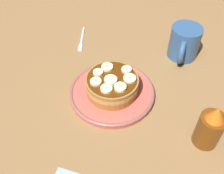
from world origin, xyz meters
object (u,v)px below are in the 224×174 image
object	(u,v)px
banana_slice_7	(98,73)
syrup_bottle	(210,127)
banana_slice_3	(120,87)
pancake_stack	(112,85)
coffee_mug	(184,43)
plate	(112,92)
banana_slice_5	(106,89)
banana_slice_2	(127,70)
banana_slice_4	(96,82)
banana_slice_1	(107,67)
fork	(82,40)
banana_slice_6	(130,79)
banana_slice_0	(109,80)

from	to	relation	value
banana_slice_7	syrup_bottle	xyz separation A→B (cm)	(6.78, 28.97, -1.13)
banana_slice_3	syrup_bottle	xyz separation A→B (cm)	(3.72, 21.95, -1.21)
pancake_stack	coffee_mug	bearing A→B (deg)	146.33
plate	banana_slice_7	xyz separation A→B (cm)	(-0.54, -4.00, 5.54)
coffee_mug	pancake_stack	bearing A→B (deg)	-33.67
banana_slice_5	syrup_bottle	world-z (taller)	syrup_bottle
banana_slice_2	banana_slice_4	xyz separation A→B (cm)	(6.61, -5.95, -0.06)
banana_slice_4	plate	bearing A→B (deg)	128.37
banana_slice_2	syrup_bottle	xyz separation A→B (cm)	(10.20, 22.37, -1.15)
pancake_stack	banana_slice_1	world-z (taller)	banana_slice_1
banana_slice_3	fork	size ratio (longest dim) A/B	0.24
banana_slice_5	syrup_bottle	xyz separation A→B (cm)	(2.19, 25.03, -1.13)
syrup_bottle	banana_slice_3	bearing A→B (deg)	-99.62
banana_slice_7	coffee_mug	size ratio (longest dim) A/B	0.20
coffee_mug	syrup_bottle	bearing A→B (deg)	19.31
banana_slice_6	pancake_stack	bearing A→B (deg)	-73.10
plate	syrup_bottle	xyz separation A→B (cm)	(6.24, 24.97, 4.40)
plate	banana_slice_0	bearing A→B (deg)	-25.84
banana_slice_4	banana_slice_6	bearing A→B (deg)	117.10
banana_slice_4	banana_slice_6	world-z (taller)	same
pancake_stack	banana_slice_0	xyz separation A→B (cm)	(0.90, -0.44, 2.69)
banana_slice_2	banana_slice_4	size ratio (longest dim) A/B	0.93
banana_slice_2	coffee_mug	xyz separation A→B (cm)	(-18.45, 12.33, -1.34)
banana_slice_1	coffee_mug	bearing A→B (deg)	137.74
banana_slice_2	pancake_stack	bearing A→B (deg)	-33.24
banana_slice_6	syrup_bottle	xyz separation A→B (cm)	(7.50, 20.67, -1.09)
banana_slice_2	fork	bearing A→B (deg)	-127.01
plate	syrup_bottle	bearing A→B (deg)	75.97
coffee_mug	banana_slice_7	bearing A→B (deg)	-40.89
pancake_stack	plate	bearing A→B (deg)	155.59
banana_slice_1	banana_slice_5	distance (cm)	7.68
syrup_bottle	banana_slice_7	bearing A→B (deg)	-103.17
banana_slice_1	banana_slice_2	distance (cm)	5.13
banana_slice_4	coffee_mug	distance (cm)	31.04
banana_slice_5	banana_slice_1	bearing A→B (deg)	-161.60
pancake_stack	banana_slice_4	size ratio (longest dim) A/B	5.01
plate	fork	xyz separation A→B (cm)	(-19.15, -17.54, -0.67)
pancake_stack	coffee_mug	size ratio (longest dim) A/B	1.13
banana_slice_4	banana_slice_5	xyz separation A→B (cm)	(1.40, 3.29, 0.05)
banana_slice_0	plate	bearing A→B (deg)	154.16
fork	syrup_bottle	xyz separation A→B (cm)	(25.39, 42.51, 5.07)
banana_slice_6	syrup_bottle	world-z (taller)	syrup_bottle
banana_slice_3	banana_slice_1	bearing A→B (deg)	-136.34
banana_slice_1	banana_slice_5	world-z (taller)	same
pancake_stack	banana_slice_2	bearing A→B (deg)	146.76
banana_slice_2	banana_slice_6	distance (cm)	3.19
banana_slice_3	coffee_mug	distance (cm)	27.67
banana_slice_4	coffee_mug	xyz separation A→B (cm)	(-25.06, 18.28, -1.28)
banana_slice_5	fork	world-z (taller)	banana_slice_5
banana_slice_0	fork	world-z (taller)	banana_slice_0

